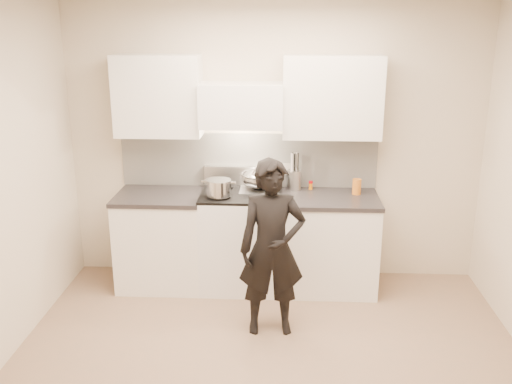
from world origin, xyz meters
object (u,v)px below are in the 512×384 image
Objects in this scene: wok at (260,178)px; utensil_crock at (294,178)px; person at (272,248)px; stove at (242,239)px; counter_right at (328,242)px.

utensil_crock reaches higher than wok.
utensil_crock is 1.12m from person.
person is (-0.19, -1.06, -0.29)m from utensil_crock.
stove is at bearing -156.03° from utensil_crock.
stove is at bearing -180.00° from counter_right.
person is (0.14, -0.96, -0.32)m from wok.
person is at bearing -81.55° from wok.
person reaches higher than counter_right.
counter_right is 2.09× the size of wok.
person is at bearing -69.62° from stove.
wok is 0.30× the size of person.
counter_right is 0.90m from wok.
wok is 1.22× the size of utensil_crock.
utensil_crock reaches higher than counter_right.
counter_right is at bearing -10.36° from wok.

